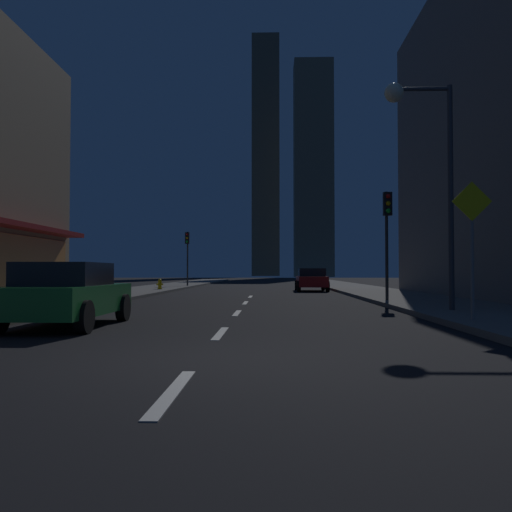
{
  "coord_description": "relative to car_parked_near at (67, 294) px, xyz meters",
  "views": [
    {
      "loc": [
        1.02,
        -7.52,
        1.25
      ],
      "look_at": [
        0.0,
        28.51,
        2.3
      ],
      "focal_mm": 37.42,
      "sensor_mm": 36.0,
      "label": 1
    }
  ],
  "objects": [
    {
      "name": "pedestrian_crossing_sign",
      "position": [
        9.2,
        0.32,
        1.28
      ],
      "size": [
        0.91,
        0.08,
        3.15
      ],
      "color": "slate",
      "rests_on": "sidewalk_right"
    },
    {
      "name": "ground_plane",
      "position": [
        3.6,
        27.58,
        -0.79
      ],
      "size": [
        78.0,
        136.0,
        0.1
      ],
      "primitive_type": "cube",
      "color": "black"
    },
    {
      "name": "sidewalk_left",
      "position": [
        -3.4,
        27.58,
        -0.67
      ],
      "size": [
        4.0,
        76.0,
        0.15
      ],
      "primitive_type": "cube",
      "color": "#605E59",
      "rests_on": "ground"
    },
    {
      "name": "skyscraper_distant_mid",
      "position": [
        14.5,
        112.02,
        24.37
      ],
      "size": [
        8.99,
        6.93,
        50.23
      ],
      "primitive_type": "cube",
      "color": "#605B48",
      "rests_on": "ground"
    },
    {
      "name": "skyscraper_distant_tall",
      "position": [
        3.11,
        139.43,
        33.59
      ],
      "size": [
        7.8,
        6.25,
        68.66
      ],
      "primitive_type": "cube",
      "color": "#4B4738",
      "rests_on": "ground"
    },
    {
      "name": "sidewalk_right",
      "position": [
        10.6,
        27.58,
        -0.67
      ],
      "size": [
        4.0,
        76.0,
        0.15
      ],
      "primitive_type": "cube",
      "color": "#605E59",
      "rests_on": "ground"
    },
    {
      "name": "street_lamp_right",
      "position": [
        8.98,
        3.52,
        4.33
      ],
      "size": [
        1.96,
        0.56,
        6.58
      ],
      "color": "#38383D",
      "rests_on": "sidewalk_right"
    },
    {
      "name": "car_parked_near",
      "position": [
        0.0,
        0.0,
        0.0
      ],
      "size": [
        1.98,
        4.24,
        1.45
      ],
      "color": "#1E722D",
      "rests_on": "ground"
    },
    {
      "name": "car_parked_far",
      "position": [
        7.2,
        22.2,
        0.0
      ],
      "size": [
        1.98,
        4.24,
        1.45
      ],
      "color": "#B21919",
      "rests_on": "ground"
    },
    {
      "name": "traffic_light_near_right",
      "position": [
        9.1,
        8.68,
        2.45
      ],
      "size": [
        0.32,
        0.48,
        4.2
      ],
      "color": "#2D2D2D",
      "rests_on": "sidewalk_right"
    },
    {
      "name": "traffic_light_far_left",
      "position": [
        -1.9,
        29.32,
        2.45
      ],
      "size": [
        0.32,
        0.48,
        4.2
      ],
      "color": "#2D2D2D",
      "rests_on": "sidewalk_left"
    },
    {
      "name": "fire_hydrant_far_left",
      "position": [
        -2.3,
        21.04,
        -0.29
      ],
      "size": [
        0.42,
        0.3,
        0.65
      ],
      "color": "gold",
      "rests_on": "sidewalk_left"
    },
    {
      "name": "lane_marking_center",
      "position": [
        3.6,
        3.98,
        -0.73
      ],
      "size": [
        0.16,
        23.0,
        0.01
      ],
      "color": "silver",
      "rests_on": "ground"
    }
  ]
}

